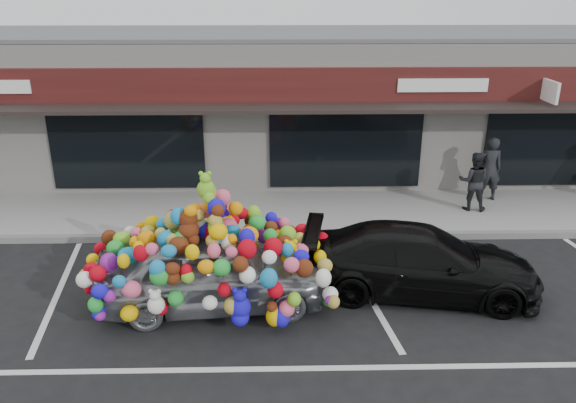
{
  "coord_description": "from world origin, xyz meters",
  "views": [
    {
      "loc": [
        1.08,
        -9.53,
        5.55
      ],
      "look_at": [
        1.32,
        1.4,
        1.38
      ],
      "focal_mm": 35.0,
      "sensor_mm": 36.0,
      "label": 1
    }
  ],
  "objects_px": {
    "toy_car": "(211,262)",
    "black_sedan": "(421,261)",
    "pedestrian_a": "(490,169)",
    "pedestrian_b": "(474,181)"
  },
  "relations": [
    {
      "from": "toy_car",
      "to": "black_sedan",
      "type": "distance_m",
      "value": 3.99
    },
    {
      "from": "toy_car",
      "to": "pedestrian_a",
      "type": "height_order",
      "value": "toy_car"
    },
    {
      "from": "toy_car",
      "to": "black_sedan",
      "type": "relative_size",
      "value": 1.03
    },
    {
      "from": "toy_car",
      "to": "pedestrian_a",
      "type": "relative_size",
      "value": 2.65
    },
    {
      "from": "toy_car",
      "to": "pedestrian_b",
      "type": "bearing_deg",
      "value": -60.61
    },
    {
      "from": "black_sedan",
      "to": "pedestrian_b",
      "type": "distance_m",
      "value": 4.56
    },
    {
      "from": "black_sedan",
      "to": "pedestrian_a",
      "type": "height_order",
      "value": "pedestrian_a"
    },
    {
      "from": "pedestrian_a",
      "to": "black_sedan",
      "type": "bearing_deg",
      "value": 61.32
    },
    {
      "from": "toy_car",
      "to": "pedestrian_b",
      "type": "distance_m",
      "value": 7.61
    },
    {
      "from": "toy_car",
      "to": "pedestrian_b",
      "type": "xyz_separation_m",
      "value": [
        6.26,
        4.33,
        0.04
      ]
    }
  ]
}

